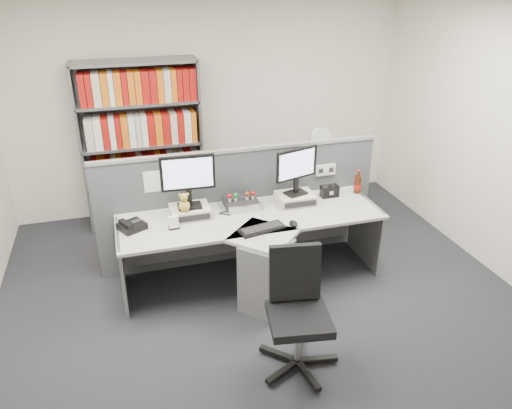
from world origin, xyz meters
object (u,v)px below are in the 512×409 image
object	(u,v)px
desk_phone	(131,226)
desk_fan	(319,141)
desk_calendar	(174,223)
mouse	(294,224)
desk	(258,250)
cola_bottle	(358,184)
monitor_right	(297,167)
monitor_left	(188,177)
shelving_unit	(143,147)
speaker	(330,191)
office_chair	(297,307)
keyboard	(262,229)
desktop_pc	(241,203)
filing_cabinet	(316,190)

from	to	relation	value
desk_phone	desk_fan	size ratio (longest dim) A/B	0.60
desk_calendar	desk_fan	size ratio (longest dim) A/B	0.26
mouse	desk	bearing A→B (deg)	164.55
desk_phone	cola_bottle	distance (m)	2.41
monitor_right	cola_bottle	xyz separation A→B (m)	(0.73, 0.05, -0.29)
monitor_left	desk_phone	xyz separation A→B (m)	(-0.57, -0.12, -0.38)
mouse	shelving_unit	xyz separation A→B (m)	(-1.23, 1.94, 0.23)
monitor_left	speaker	xyz separation A→B (m)	(1.50, 0.05, -0.35)
cola_bottle	office_chair	bearing A→B (deg)	-130.06
keyboard	desk_calendar	xyz separation A→B (m)	(-0.78, 0.26, 0.04)
monitor_left	shelving_unit	xyz separation A→B (m)	(-0.32, 1.46, -0.16)
desk_calendar	shelving_unit	xyz separation A→B (m)	(-0.13, 1.68, 0.20)
cola_bottle	office_chair	xyz separation A→B (m)	(-1.23, -1.47, -0.29)
desk	desktop_pc	bearing A→B (deg)	96.00
monitor_right	office_chair	world-z (taller)	monitor_right
monitor_left	desktop_pc	world-z (taller)	monitor_left
desk	keyboard	world-z (taller)	keyboard
desk	office_chair	distance (m)	1.04
desk_phone	office_chair	size ratio (longest dim) A/B	0.29
monitor_right	desk_phone	bearing A→B (deg)	-175.97
keyboard	desk_fan	size ratio (longest dim) A/B	0.96
desk_fan	speaker	bearing A→B (deg)	-105.88
keyboard	desk_phone	world-z (taller)	desk_phone
monitor_right	cola_bottle	size ratio (longest dim) A/B	1.87
monitor_left	desk_calendar	bearing A→B (deg)	-131.97
desk	desktop_pc	world-z (taller)	desktop_pc
monitor_right	shelving_unit	bearing A→B (deg)	134.15
keyboard	desktop_pc	bearing A→B (deg)	96.63
monitor_left	speaker	bearing A→B (deg)	1.77
mouse	filing_cabinet	bearing A→B (deg)	59.64
mouse	cola_bottle	bearing A→B (deg)	29.47
desktop_pc	desk_calendar	bearing A→B (deg)	-159.51
desktop_pc	keyboard	distance (m)	0.54
monitor_right	desktop_pc	bearing A→B (deg)	174.16
desk	shelving_unit	size ratio (longest dim) A/B	1.30
speaker	filing_cabinet	world-z (taller)	speaker
desk_phone	filing_cabinet	bearing A→B (deg)	25.78
desk	office_chair	bearing A→B (deg)	-88.97
keyboard	office_chair	bearing A→B (deg)	-89.81
desk_calendar	cola_bottle	xyz separation A→B (m)	(2.02, 0.26, 0.05)
desktop_pc	mouse	size ratio (longest dim) A/B	2.67
monitor_right	mouse	size ratio (longest dim) A/B	4.04
keyboard	mouse	xyz separation A→B (m)	(0.31, 0.00, 0.01)
speaker	monitor_left	bearing A→B (deg)	-178.23
monitor_right	filing_cabinet	world-z (taller)	monitor_right
desk_calendar	filing_cabinet	size ratio (longest dim) A/B	0.18
monitor_right	cola_bottle	bearing A→B (deg)	3.82
mouse	office_chair	xyz separation A→B (m)	(-0.31, -0.94, -0.22)
keyboard	desk_phone	size ratio (longest dim) A/B	1.60
mouse	office_chair	world-z (taller)	office_chair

